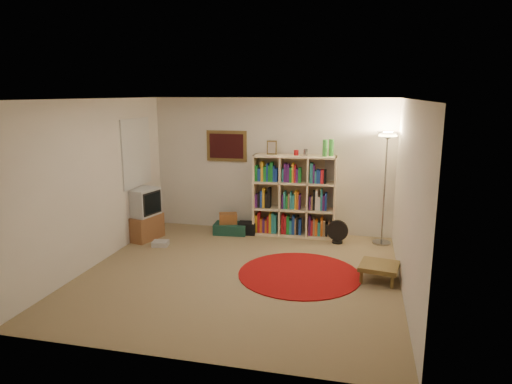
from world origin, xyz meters
TOP-DOWN VIEW (x-y plane):
  - room at (-0.05, 0.05)m, footprint 4.54×4.54m
  - bookshelf at (0.46, 2.05)m, footprint 1.50×0.47m
  - floor_lamp at (2.05, 1.90)m, footprint 0.40×0.40m
  - floor_fan at (1.30, 1.73)m, footprint 0.36×0.20m
  - tv_stand at (-2.12, 1.20)m, footprint 0.58×0.72m
  - dvd_box at (-1.66, 0.89)m, footprint 0.30×0.26m
  - suitcase at (-0.68, 1.86)m, footprint 0.63×0.44m
  - wicker_basket at (-0.73, 1.86)m, footprint 0.39×0.33m
  - duffel_bag at (-0.37, 1.91)m, footprint 0.34×0.30m
  - red_rug at (0.85, 0.17)m, footprint 1.77×1.77m
  - side_table at (1.96, 0.23)m, footprint 0.60×0.60m

SIDE VIEW (x-z plane):
  - red_rug at x=0.85m, z-range 0.00..0.02m
  - dvd_box at x=-1.66m, z-range 0.00..0.09m
  - suitcase at x=-0.68m, z-range 0.00..0.19m
  - duffel_bag at x=-0.37m, z-range 0.00..0.22m
  - side_table at x=1.96m, z-range 0.08..0.32m
  - floor_fan at x=1.30m, z-range 0.00..0.41m
  - wicker_basket at x=-0.73m, z-range 0.19..0.38m
  - tv_stand at x=-2.12m, z-range -0.02..0.91m
  - bookshelf at x=0.46m, z-range -0.17..1.61m
  - room at x=-0.05m, z-range -0.01..2.53m
  - floor_lamp at x=2.05m, z-range 0.65..2.60m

